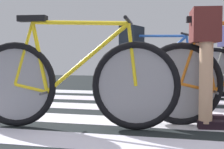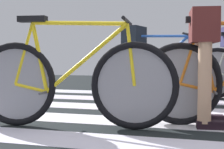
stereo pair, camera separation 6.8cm
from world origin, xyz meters
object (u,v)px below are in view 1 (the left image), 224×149
bicycle_1_of_4 (73,82)px  cyclist_2_of_4 (205,51)px  bicycle_3_of_4 (153,72)px  cyclist_3_of_4 (132,52)px

bicycle_1_of_4 → cyclist_2_of_4: (1.04, 0.38, 0.26)m
bicycle_1_of_4 → bicycle_3_of_4: (0.38, 2.00, 0.00)m
cyclist_2_of_4 → cyclist_3_of_4: bearing=112.8°
bicycle_1_of_4 → cyclist_3_of_4: 2.08m
cyclist_2_of_4 → cyclist_3_of_4: 1.93m
bicycle_1_of_4 → cyclist_3_of_4: size_ratio=1.71×
cyclist_2_of_4 → cyclist_3_of_4: (-0.97, 1.68, 0.01)m
bicycle_1_of_4 → cyclist_2_of_4: size_ratio=1.75×
bicycle_1_of_4 → cyclist_3_of_4: bearing=80.9°
bicycle_3_of_4 → cyclist_3_of_4: bearing=-180.0°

